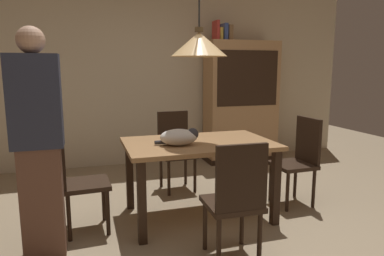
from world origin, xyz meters
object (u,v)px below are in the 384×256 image
(chair_far_back, at_px, (175,147))
(book_blue_wide, at_px, (224,32))
(person_standing, at_px, (38,145))
(hutch_bookcase, at_px, (241,104))
(book_red_tall, at_px, (216,30))
(chair_near_front, at_px, (236,197))
(chair_left_side, at_px, (76,176))
(pendant_lamp, at_px, (199,44))
(chair_right_side, at_px, (299,157))
(book_brown_thick, at_px, (228,33))
(dining_table, at_px, (199,152))
(book_yellow_short, at_px, (219,34))
(cat_sleeping, at_px, (180,137))

(chair_far_back, relative_size, book_blue_wide, 3.88)
(chair_far_back, bearing_deg, person_standing, -138.12)
(hutch_bookcase, height_order, book_red_tall, book_red_tall)
(chair_near_front, relative_size, person_standing, 0.53)
(chair_left_side, bearing_deg, book_blue_wide, 41.15)
(pendant_lamp, bearing_deg, chair_right_side, 0.13)
(pendant_lamp, height_order, book_brown_thick, pendant_lamp)
(book_red_tall, bearing_deg, dining_table, -115.26)
(chair_left_side, xyz_separation_m, book_blue_wide, (2.12, 1.86, 1.46))
(chair_right_side, height_order, chair_near_front, same)
(dining_table, bearing_deg, book_yellow_short, 63.31)
(chair_near_front, distance_m, cat_sleeping, 0.87)
(pendant_lamp, distance_m, hutch_bookcase, 2.39)
(dining_table, bearing_deg, pendant_lamp, 180.00)
(chair_near_front, xyz_separation_m, book_red_tall, (0.88, 2.73, 1.48))
(chair_left_side, height_order, chair_right_side, same)
(chair_near_front, xyz_separation_m, person_standing, (-1.37, 0.53, 0.37))
(chair_far_back, height_order, person_standing, person_standing)
(chair_near_front, distance_m, pendant_lamp, 1.45)
(chair_far_back, xyz_separation_m, chair_near_front, (0.00, -1.76, 0.00))
(chair_near_front, xyz_separation_m, book_brown_thick, (1.07, 2.73, 1.45))
(book_yellow_short, distance_m, book_brown_thick, 0.14)
(chair_right_side, bearing_deg, book_blue_wide, 94.09)
(book_blue_wide, bearing_deg, chair_right_side, -85.91)
(pendant_lamp, bearing_deg, hutch_bookcase, 54.83)
(book_red_tall, bearing_deg, chair_right_side, -82.18)
(dining_table, height_order, chair_far_back, chair_far_back)
(chair_left_side, xyz_separation_m, book_brown_thick, (2.20, 1.86, 1.45))
(person_standing, bearing_deg, chair_near_front, -21.21)
(dining_table, xyz_separation_m, chair_far_back, (-0.01, 0.88, -0.14))
(dining_table, distance_m, person_standing, 1.43)
(pendant_lamp, height_order, person_standing, pendant_lamp)
(hutch_bookcase, xyz_separation_m, book_brown_thick, (-0.23, 0.00, 1.07))
(hutch_bookcase, bearing_deg, book_blue_wide, 179.72)
(dining_table, distance_m, hutch_bookcase, 2.28)
(dining_table, height_order, book_red_tall, book_red_tall)
(chair_near_front, relative_size, pendant_lamp, 0.72)
(hutch_bookcase, bearing_deg, chair_far_back, -143.39)
(dining_table, bearing_deg, chair_far_back, 90.35)
(chair_near_front, bearing_deg, chair_right_side, 37.93)
(book_brown_thick, bearing_deg, book_blue_wide, 180.00)
(cat_sleeping, relative_size, hutch_bookcase, 0.21)
(pendant_lamp, bearing_deg, chair_left_side, -179.78)
(book_red_tall, bearing_deg, chair_far_back, -132.07)
(book_red_tall, bearing_deg, cat_sleeping, -119.18)
(cat_sleeping, bearing_deg, chair_far_back, 77.89)
(pendant_lamp, bearing_deg, chair_near_front, -90.14)
(dining_table, bearing_deg, book_brown_thick, 59.96)
(chair_right_side, bearing_deg, cat_sleeping, -175.76)
(chair_far_back, xyz_separation_m, chair_right_side, (1.13, -0.88, 0.00))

